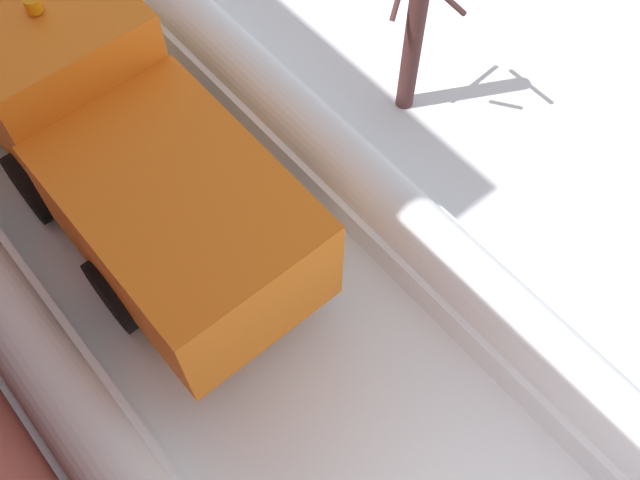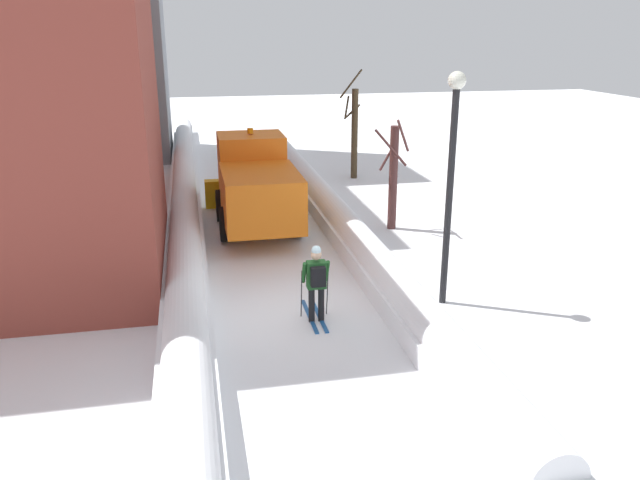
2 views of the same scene
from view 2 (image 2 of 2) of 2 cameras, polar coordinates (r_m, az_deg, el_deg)
The scene contains 9 objects.
ground_plane at distance 24.24m, azimuth -6.22°, elevation 3.37°, with size 80.00×80.00×0.00m, color white.
snowbank_left at distance 24.03m, azimuth -12.12°, elevation 4.09°, with size 1.10×36.00×1.06m.
snowbank_right at distance 24.48m, azimuth -0.50°, elevation 4.59°, with size 1.10×36.00×0.95m.
plow_truck at distance 20.69m, azimuth -5.78°, elevation 4.97°, with size 3.20×5.98×3.12m.
skier at distance 14.04m, azimuth -0.33°, elevation -3.64°, with size 0.62×1.80×1.81m.
traffic_light_pole at distance 18.83m, azimuth -14.86°, elevation 8.07°, with size 0.28×0.42×4.39m.
street_lamp at distance 14.64m, azimuth 11.78°, elevation 6.81°, with size 0.40×0.40×5.44m.
bare_tree_near at distance 20.64m, azimuth 6.62°, elevation 5.79°, with size 1.21×1.12×3.66m.
bare_tree_mid at distance 27.86m, azimuth 3.10°, elevation 9.73°, with size 1.08×0.98×4.65m.
Camera 2 is at (-2.13, -13.31, 6.30)m, focal length 35.48 mm.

